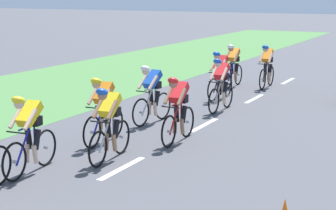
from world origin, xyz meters
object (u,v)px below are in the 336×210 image
at_px(cyclist_ninth, 233,65).
at_px(cyclist_tenth, 267,66).
at_px(cyclist_third, 109,123).
at_px(cyclist_sixth, 152,93).
at_px(cyclist_second, 29,133).
at_px(cyclist_seventh, 221,84).
at_px(cyclist_fourth, 103,109).
at_px(cyclist_fifth, 178,108).
at_px(cyclist_eighth, 220,74).

distance_m(cyclist_ninth, cyclist_tenth, 1.18).
xyz_separation_m(cyclist_third, cyclist_sixth, (-0.82, 3.27, 0.00)).
xyz_separation_m(cyclist_second, cyclist_third, (0.88, 1.37, 0.00)).
height_order(cyclist_third, cyclist_tenth, same).
bearing_deg(cyclist_seventh, cyclist_second, -99.11).
distance_m(cyclist_fourth, cyclist_seventh, 4.53).
xyz_separation_m(cyclist_second, cyclist_ninth, (-0.04, 10.85, 0.00)).
xyz_separation_m(cyclist_fourth, cyclist_fifth, (1.46, 0.82, 0.00)).
bearing_deg(cyclist_fourth, cyclist_seventh, 76.55).
xyz_separation_m(cyclist_second, cyclist_eighth, (0.40, 8.50, 0.00)).
bearing_deg(cyclist_fourth, cyclist_third, -51.43).
height_order(cyclist_ninth, cyclist_tenth, same).
bearing_deg(cyclist_ninth, cyclist_fourth, -89.45).
bearing_deg(cyclist_seventh, cyclist_sixth, -115.40).
bearing_deg(cyclist_second, cyclist_sixth, 89.30).
bearing_deg(cyclist_third, cyclist_second, -122.72).
height_order(cyclist_fifth, cyclist_seventh, same).
bearing_deg(cyclist_second, cyclist_fourth, 89.05).
bearing_deg(cyclist_seventh, cyclist_eighth, 112.51).
bearing_deg(cyclist_sixth, cyclist_third, -75.91).
relative_size(cyclist_fifth, cyclist_ninth, 1.00).
bearing_deg(cyclist_third, cyclist_eighth, 93.82).
bearing_deg(cyclist_sixth, cyclist_eighth, 84.87).
bearing_deg(cyclist_third, cyclist_fourth, 128.57).
height_order(cyclist_fifth, cyclist_sixth, same).
distance_m(cyclist_seventh, cyclist_tenth, 4.37).
distance_m(cyclist_sixth, cyclist_eighth, 3.87).
height_order(cyclist_seventh, cyclist_tenth, same).
bearing_deg(cyclist_fourth, cyclist_sixth, 89.57).
height_order(cyclist_fourth, cyclist_ninth, same).
xyz_separation_m(cyclist_second, cyclist_fifth, (1.50, 3.24, 0.00)).
distance_m(cyclist_third, cyclist_tenth, 9.83).
xyz_separation_m(cyclist_third, cyclist_seventh, (0.22, 5.46, 0.00)).
bearing_deg(cyclist_fifth, cyclist_fourth, -150.76).
relative_size(cyclist_third, cyclist_tenth, 1.00).
relative_size(cyclist_seventh, cyclist_tenth, 1.00).
relative_size(cyclist_fifth, cyclist_sixth, 1.00).
bearing_deg(cyclist_eighth, cyclist_ninth, 100.67).
xyz_separation_m(cyclist_sixth, cyclist_tenth, (1.03, 6.56, 0.00)).
distance_m(cyclist_second, cyclist_fourth, 2.42).
height_order(cyclist_second, cyclist_sixth, same).
distance_m(cyclist_sixth, cyclist_ninth, 6.21).
bearing_deg(cyclist_ninth, cyclist_seventh, -74.24).
bearing_deg(cyclist_seventh, cyclist_ninth, 105.76).
relative_size(cyclist_third, cyclist_seventh, 1.00).
xyz_separation_m(cyclist_fourth, cyclist_sixth, (0.02, 2.22, 0.00)).
height_order(cyclist_sixth, cyclist_tenth, same).
height_order(cyclist_seventh, cyclist_eighth, same).
height_order(cyclist_fourth, cyclist_fifth, same).
xyz_separation_m(cyclist_seventh, cyclist_eighth, (-0.69, 1.67, 0.00)).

